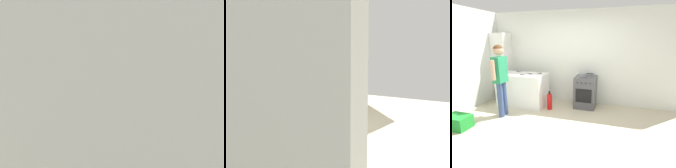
# 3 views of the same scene
# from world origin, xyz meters

# --- Properties ---
(ground_plane) EXTENTS (8.00, 8.00, 0.00)m
(ground_plane) POSITION_xyz_m (0.00, 0.00, 0.00)
(ground_plane) COLOR beige
(back_wall) EXTENTS (6.00, 0.10, 2.60)m
(back_wall) POSITION_xyz_m (0.00, 1.95, 1.30)
(back_wall) COLOR silver
(back_wall) RESTS_ON ground
(side_wall_left) EXTENTS (0.10, 3.10, 2.60)m
(side_wall_left) POSITION_xyz_m (-2.60, 0.40, 1.30)
(side_wall_left) COLOR silver
(side_wall_left) RESTS_ON ground
(counter_unit) EXTENTS (1.30, 0.70, 0.90)m
(counter_unit) POSITION_xyz_m (-1.35, 1.20, 0.45)
(counter_unit) COLOR white
(counter_unit) RESTS_ON ground
(oven_left) EXTENTS (0.55, 0.62, 0.85)m
(oven_left) POSITION_xyz_m (0.35, 1.58, 0.43)
(oven_left) COLOR #4C4C51
(oven_left) RESTS_ON ground
(pot) EXTENTS (0.39, 0.21, 0.10)m
(pot) POSITION_xyz_m (0.27, 1.55, 0.90)
(pot) COLOR gray
(pot) RESTS_ON oven_left
(knife_utility) EXTENTS (0.25, 0.09, 0.01)m
(knife_utility) POSITION_xyz_m (-1.19, 1.28, 0.90)
(knife_utility) COLOR silver
(knife_utility) RESTS_ON counter_unit
(knife_chef) EXTENTS (0.28, 0.20, 0.01)m
(knife_chef) POSITION_xyz_m (-0.97, 1.33, 0.90)
(knife_chef) COLOR silver
(knife_chef) RESTS_ON counter_unit
(knife_bread) EXTENTS (0.35, 0.10, 0.01)m
(knife_bread) POSITION_xyz_m (-1.49, 1.43, 0.90)
(knife_bread) COLOR silver
(knife_bread) RESTS_ON counter_unit
(knife_carving) EXTENTS (0.33, 0.07, 0.01)m
(knife_carving) POSITION_xyz_m (-1.17, 1.07, 0.90)
(knife_carving) COLOR silver
(knife_carving) RESTS_ON counter_unit
(person) EXTENTS (0.23, 0.57, 1.70)m
(person) POSITION_xyz_m (-1.46, 0.42, 1.03)
(person) COLOR #384C7A
(person) RESTS_ON ground
(fire_extinguisher) EXTENTS (0.13, 0.13, 0.50)m
(fire_extinguisher) POSITION_xyz_m (-0.52, 1.10, 0.22)
(fire_extinguisher) COLOR red
(fire_extinguisher) RESTS_ON ground
(recycling_crate_lower) EXTENTS (0.52, 0.36, 0.28)m
(recycling_crate_lower) POSITION_xyz_m (-1.99, -0.40, 0.14)
(recycling_crate_lower) COLOR #1E842D
(recycling_crate_lower) RESTS_ON ground
(larder_cabinet) EXTENTS (0.48, 0.44, 2.00)m
(larder_cabinet) POSITION_xyz_m (-2.30, 1.68, 1.00)
(larder_cabinet) COLOR white
(larder_cabinet) RESTS_ON ground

